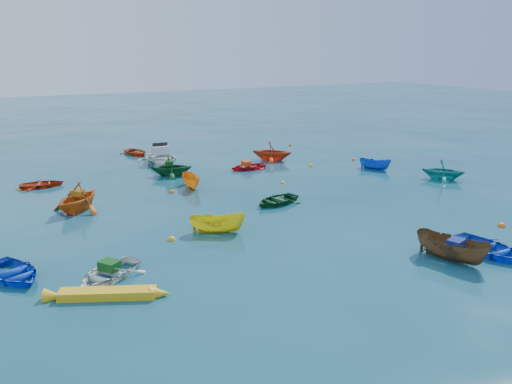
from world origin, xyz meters
name	(u,v)px	position (x,y,z in m)	size (l,w,h in m)	color
ground	(301,224)	(0.00, 0.00, 0.00)	(160.00, 160.00, 0.00)	#0A404C
dinghy_blue_sw	(14,278)	(-13.12, -0.07, 0.00)	(2.23, 3.12, 0.65)	blue
dinghy_white_near	(109,278)	(-9.86, -1.74, 0.00)	(2.10, 2.93, 0.61)	white
sampan_brown_mid	(451,260)	(3.24, -6.55, 0.00)	(1.19, 3.17, 1.23)	brown
dinghy_blue_se	(488,253)	(5.21, -6.82, 0.00)	(2.40, 3.35, 0.70)	blue
dinghy_orange_w	(79,211)	(-9.63, 7.39, 0.00)	(2.76, 3.20, 1.69)	#D55E14
sampan_yellow_mid	(218,232)	(-4.18, 0.89, 0.00)	(1.02, 2.70, 1.05)	yellow
dinghy_green_e	(276,204)	(0.58, 3.59, 0.00)	(2.06, 2.87, 0.60)	#114922
dinghy_cyan_se	(442,179)	(13.23, 3.23, 0.00)	(2.33, 2.71, 1.42)	teal
dinghy_red_nw	(42,187)	(-10.97, 13.52, 0.00)	(1.89, 2.65, 0.55)	#AF2C0E
sampan_orange_n	(192,187)	(-2.53, 9.02, 0.00)	(0.95, 2.52, 0.98)	orange
dinghy_green_n	(171,176)	(-2.74, 12.49, 0.00)	(2.42, 2.81, 1.48)	#145529
dinghy_red_ne	(248,169)	(2.82, 11.84, 0.00)	(1.91, 2.68, 0.56)	red
sampan_blue_far	(375,169)	(11.13, 7.66, 0.00)	(0.88, 2.33, 0.90)	#0F43BD
dinghy_red_far	(136,154)	(-3.14, 20.72, 0.00)	(2.02, 2.82, 0.59)	#AD370E
dinghy_orange_far	(272,160)	(5.81, 13.57, 0.00)	(2.62, 3.04, 1.60)	red
kayak_yellow	(108,298)	(-10.21, -3.35, 0.00)	(0.62, 4.11, 0.42)	yellow
motorboat_white	(161,164)	(-2.28, 16.49, 0.00)	(3.19, 4.46, 1.52)	silver
tarp_green_a	(109,265)	(-9.78, -1.68, 0.48)	(0.73, 0.56, 0.36)	#134F18
tarp_blue_a	(456,243)	(3.28, -6.69, 0.79)	(0.71, 0.54, 0.34)	navy
tarp_orange_a	(77,193)	(-9.60, 7.42, 1.00)	(0.64, 0.48, 0.31)	#AF6111
tarp_green_b	(169,163)	(-2.84, 12.53, 0.90)	(0.67, 0.51, 0.33)	#104315
tarp_orange_b	(246,163)	(2.72, 11.83, 0.45)	(0.69, 0.52, 0.34)	#DC4916
buoy_ye_a	(172,240)	(-6.47, 0.93, 0.00)	(0.37, 0.37, 0.37)	gold
buoy_or_b	(501,226)	(8.67, -4.81, 0.00)	(0.39, 0.39, 0.39)	#FD630D
buoy_or_c	(172,192)	(-4.01, 8.49, 0.00)	(0.35, 0.35, 0.35)	orange
buoy_ye_c	(282,183)	(3.11, 7.26, 0.00)	(0.30, 0.30, 0.30)	yellow
buoy_or_d	(353,160)	(11.58, 10.75, 0.00)	(0.31, 0.31, 0.31)	orange
buoy_ye_d	(20,189)	(-12.25, 13.48, 0.00)	(0.36, 0.36, 0.36)	yellow
buoy_or_e	(290,146)	(10.23, 18.14, 0.00)	(0.30, 0.30, 0.30)	#D24F0B
buoy_ye_e	(311,166)	(7.49, 10.58, 0.00)	(0.36, 0.36, 0.36)	yellow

